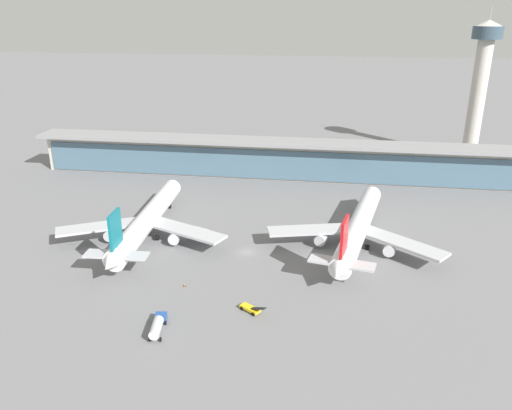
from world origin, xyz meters
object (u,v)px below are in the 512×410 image
object	(u,v)px
control_tower	(480,79)
safety_cone_alpha	(184,285)
service_truck_under_wing_blue	(157,325)
service_truck_mid_apron_yellow	(251,309)
service_truck_by_tail_olive	(203,234)
airliner_centre_stand	(358,228)
airliner_left_stand	(147,220)

from	to	relation	value
control_tower	safety_cone_alpha	size ratio (longest dim) A/B	89.16
service_truck_under_wing_blue	service_truck_mid_apron_yellow	distance (m)	20.37
service_truck_mid_apron_yellow	service_truck_by_tail_olive	bearing A→B (deg)	119.59
airliner_centre_stand	service_truck_by_tail_olive	distance (m)	43.62
airliner_left_stand	airliner_centre_stand	world-z (taller)	same
airliner_centre_stand	service_truck_under_wing_blue	size ratio (longest dim) A/B	7.15
airliner_centre_stand	service_truck_mid_apron_yellow	world-z (taller)	airliner_centre_stand
service_truck_under_wing_blue	service_truck_by_tail_olive	bearing A→B (deg)	92.39
safety_cone_alpha	service_truck_under_wing_blue	bearing A→B (deg)	-90.65
airliner_left_stand	safety_cone_alpha	size ratio (longest dim) A/B	90.70
control_tower	airliner_left_stand	bearing A→B (deg)	-137.94
airliner_left_stand	safety_cone_alpha	xyz separation A→B (m)	(18.11, -25.19, -5.01)
service_truck_mid_apron_yellow	service_truck_by_tail_olive	world-z (taller)	service_truck_by_tail_olive
service_truck_mid_apron_yellow	airliner_centre_stand	bearing A→B (deg)	57.23
control_tower	safety_cone_alpha	world-z (taller)	control_tower
airliner_centre_stand	control_tower	size ratio (longest dim) A/B	1.01
airliner_centre_stand	safety_cone_alpha	distance (m)	50.61
service_truck_under_wing_blue	service_truck_by_tail_olive	distance (m)	44.51
service_truck_by_tail_olive	control_tower	world-z (taller)	control_tower
service_truck_mid_apron_yellow	control_tower	bearing A→B (deg)	60.54
service_truck_under_wing_blue	service_truck_by_tail_olive	world-z (taller)	service_truck_by_tail_olive
airliner_left_stand	control_tower	bearing A→B (deg)	42.06
airliner_left_stand	control_tower	xyz separation A→B (m)	(111.02, 100.16, 28.83)
service_truck_mid_apron_yellow	service_truck_by_tail_olive	distance (m)	39.37
service_truck_by_tail_olive	service_truck_under_wing_blue	bearing A→B (deg)	-87.61
safety_cone_alpha	service_truck_mid_apron_yellow	bearing A→B (deg)	-25.76
control_tower	service_truck_under_wing_blue	bearing A→B (deg)	-122.89
airliner_left_stand	service_truck_by_tail_olive	world-z (taller)	airliner_left_stand
service_truck_by_tail_olive	safety_cone_alpha	bearing A→B (deg)	-85.44
airliner_centre_stand	safety_cone_alpha	xyz separation A→B (m)	(-41.31, -28.80, -5.01)
airliner_centre_stand	control_tower	xyz separation A→B (m)	(51.60, 96.56, 28.83)
service_truck_by_tail_olive	control_tower	bearing A→B (deg)	46.34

